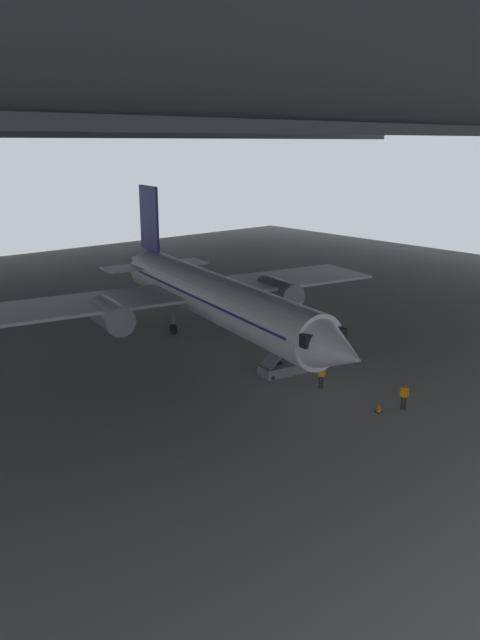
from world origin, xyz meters
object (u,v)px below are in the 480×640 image
Objects in this scene: airplane_main at (211,296)px; baggage_tug at (242,305)px; boarding_stairs at (287,363)px; traffic_cone_orange at (379,408)px; crew_worker_by_stairs at (321,375)px; crew_worker_near_nose at (404,395)px.

baggage_tug is (7.50, 4.67, -2.94)m from airplane_main.
airplane_main is at bearing 82.49° from boarding_stairs.
baggage_tug is (8.84, 14.85, -0.21)m from boarding_stairs.
baggage_tug is at bearing 59.23° from boarding_stairs.
boarding_stairs is at bearing 85.82° from traffic_cone_orange.
crew_worker_by_stairs reaches higher than baggage_tug.
boarding_stairs is at bearing 83.73° from crew_worker_by_stairs.
boarding_stairs reaches higher than crew_worker_near_nose.
boarding_stairs is 8.41m from traffic_cone_orange.
boarding_stairs reaches higher than baggage_tug.
boarding_stairs reaches higher than crew_worker_by_stairs.
boarding_stairs is at bearing -97.51° from airplane_main.
crew_worker_near_nose reaches higher than baggage_tug.
crew_worker_near_nose is 1.00× the size of crew_worker_by_stairs.
crew_worker_by_stairs is 2.79× the size of traffic_cone_orange.
airplane_main reaches higher than baggage_tug.
airplane_main reaches higher than traffic_cone_orange.
airplane_main is 18.92m from traffic_cone_orange.
crew_worker_by_stairs is (-1.20, 5.55, -0.00)m from crew_worker_near_nose.
traffic_cone_orange is 25.07m from baggage_tug.
airplane_main is 14.71× the size of baggage_tug.
airplane_main is 14.06m from crew_worker_by_stairs.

